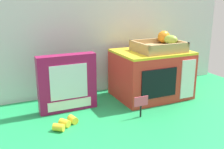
# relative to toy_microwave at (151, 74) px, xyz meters

# --- Properties ---
(ground_plane) EXTENTS (1.70, 1.70, 0.00)m
(ground_plane) POSITION_rel_toy_microwave_xyz_m (-0.20, 0.01, -0.13)
(ground_plane) COLOR #219E54
(ground_plane) RESTS_ON ground
(display_back_panel) EXTENTS (1.61, 0.03, 0.80)m
(display_back_panel) POSITION_rel_toy_microwave_xyz_m (-0.20, 0.21, 0.27)
(display_back_panel) COLOR silver
(display_back_panel) RESTS_ON ground
(toy_microwave) EXTENTS (0.38, 0.30, 0.26)m
(toy_microwave) POSITION_rel_toy_microwave_xyz_m (0.00, 0.00, 0.00)
(toy_microwave) COLOR red
(toy_microwave) RESTS_ON ground
(food_groups_crate) EXTENTS (0.25, 0.20, 0.10)m
(food_groups_crate) POSITION_rel_toy_microwave_xyz_m (0.04, -0.01, 0.16)
(food_groups_crate) COLOR tan
(food_groups_crate) RESTS_ON toy_microwave
(cookie_set_box) EXTENTS (0.28, 0.06, 0.27)m
(cookie_set_box) POSITION_rel_toy_microwave_xyz_m (-0.47, -0.00, 0.01)
(cookie_set_box) COLOR #99144C
(cookie_set_box) RESTS_ON ground
(price_sign) EXTENTS (0.07, 0.01, 0.10)m
(price_sign) POSITION_rel_toy_microwave_xyz_m (-0.19, -0.22, -0.06)
(price_sign) COLOR black
(price_sign) RESTS_ON ground
(loose_toy_banana) EXTENTS (0.12, 0.10, 0.03)m
(loose_toy_banana) POSITION_rel_toy_microwave_xyz_m (-0.53, -0.17, -0.11)
(loose_toy_banana) COLOR yellow
(loose_toy_banana) RESTS_ON ground
(loose_toy_apple) EXTENTS (0.07, 0.07, 0.07)m
(loose_toy_apple) POSITION_rel_toy_microwave_xyz_m (0.26, -0.00, -0.09)
(loose_toy_apple) COLOR red
(loose_toy_apple) RESTS_ON ground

